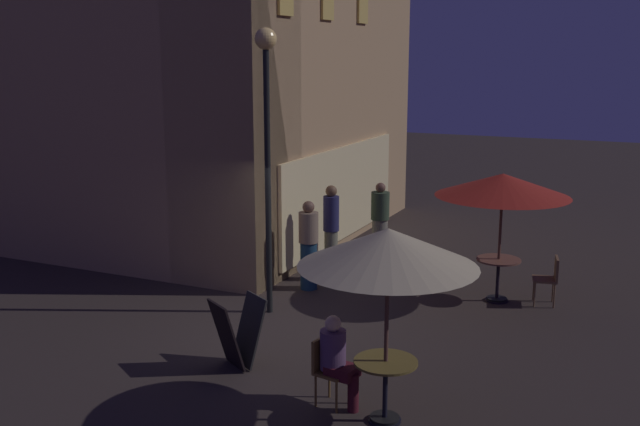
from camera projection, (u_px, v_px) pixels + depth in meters
ground_plane at (272, 332)px, 11.69m from camera, size 60.00×60.00×0.00m
cafe_building at (232, 80)px, 15.97m from camera, size 8.63×7.22×7.55m
street_lamp_near_corner at (267, 113)px, 11.88m from camera, size 0.35×0.35×4.74m
menu_sandwich_board at (238, 332)px, 10.31m from camera, size 0.86×0.82×0.98m
cafe_table_0 at (498, 270)px, 13.04m from camera, size 0.78×0.78×0.78m
cafe_table_1 at (385, 376)px, 8.73m from camera, size 0.76×0.76×0.78m
patio_umbrella_0 at (503, 185)px, 12.72m from camera, size 2.33×2.33×2.31m
patio_umbrella_1 at (388, 248)px, 8.40m from camera, size 2.10×2.10×2.39m
cafe_chair_0 at (550, 276)px, 12.85m from camera, size 0.48×0.48×0.87m
cafe_chair_1 at (327, 365)px, 9.20m from camera, size 0.44×0.44×0.86m
patron_seated_0 at (337, 356)px, 9.09m from camera, size 0.38×0.53×1.18m
patron_standing_1 at (380, 224)px, 15.21m from camera, size 0.38×0.38×1.75m
patron_standing_2 at (331, 232)px, 14.20m from camera, size 0.31×0.31×1.87m
patron_standing_3 at (309, 245)px, 13.66m from camera, size 0.37×0.37×1.68m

